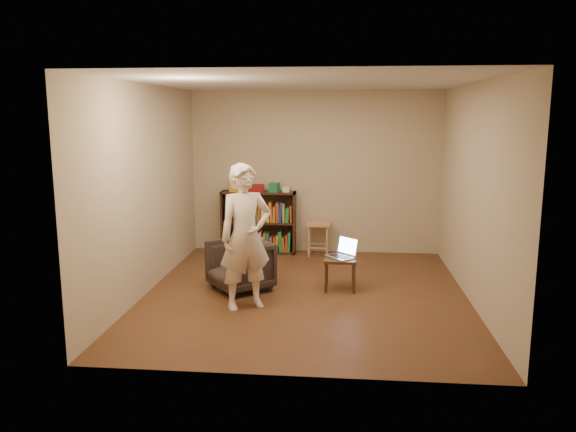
# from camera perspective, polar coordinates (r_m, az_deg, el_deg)

# --- Properties ---
(floor) EXTENTS (4.50, 4.50, 0.00)m
(floor) POSITION_cam_1_polar(r_m,az_deg,el_deg) (7.14, 1.77, -7.91)
(floor) COLOR #4A3017
(floor) RESTS_ON ground
(ceiling) EXTENTS (4.50, 4.50, 0.00)m
(ceiling) POSITION_cam_1_polar(r_m,az_deg,el_deg) (6.78, 1.90, 13.43)
(ceiling) COLOR silver
(ceiling) RESTS_ON wall_back
(wall_back) EXTENTS (4.00, 0.00, 4.00)m
(wall_back) POSITION_cam_1_polar(r_m,az_deg,el_deg) (9.07, 2.76, 4.44)
(wall_back) COLOR #B9A98C
(wall_back) RESTS_ON floor
(wall_left) EXTENTS (0.00, 4.50, 4.50)m
(wall_left) POSITION_cam_1_polar(r_m,az_deg,el_deg) (7.25, -14.17, 2.62)
(wall_left) COLOR #B9A98C
(wall_left) RESTS_ON floor
(wall_right) EXTENTS (0.00, 4.50, 4.50)m
(wall_right) POSITION_cam_1_polar(r_m,az_deg,el_deg) (7.00, 18.40, 2.14)
(wall_right) COLOR #B9A98C
(wall_right) RESTS_ON floor
(bookshelf) EXTENTS (1.20, 0.30, 1.00)m
(bookshelf) POSITION_cam_1_polar(r_m,az_deg,el_deg) (9.13, -2.99, -0.98)
(bookshelf) COLOR black
(bookshelf) RESTS_ON floor
(box_yellow) EXTENTS (0.22, 0.17, 0.18)m
(box_yellow) POSITION_cam_1_polar(r_m,az_deg,el_deg) (9.05, -5.22, 3.06)
(box_yellow) COLOR gold
(box_yellow) RESTS_ON bookshelf
(red_cloth) EXTENTS (0.34, 0.27, 0.10)m
(red_cloth) POSITION_cam_1_polar(r_m,az_deg,el_deg) (9.05, -3.46, 2.84)
(red_cloth) COLOR maroon
(red_cloth) RESTS_ON bookshelf
(box_green) EXTENTS (0.18, 0.18, 0.15)m
(box_green) POSITION_cam_1_polar(r_m,az_deg,el_deg) (8.95, -1.41, 2.91)
(box_green) COLOR #1E7342
(box_green) RESTS_ON bookshelf
(box_white) EXTENTS (0.12, 0.12, 0.08)m
(box_white) POSITION_cam_1_polar(r_m,az_deg,el_deg) (8.97, -0.17, 2.72)
(box_white) COLOR silver
(box_white) RESTS_ON bookshelf
(stool) EXTENTS (0.37, 0.37, 0.53)m
(stool) POSITION_cam_1_polar(r_m,az_deg,el_deg) (8.94, 3.10, -1.32)
(stool) COLOR tan
(stool) RESTS_ON floor
(armchair) EXTENTS (0.98, 0.97, 0.64)m
(armchair) POSITION_cam_1_polar(r_m,az_deg,el_deg) (7.24, -4.90, -5.03)
(armchair) COLOR #2F261F
(armchair) RESTS_ON floor
(side_table) EXTENTS (0.41, 0.41, 0.41)m
(side_table) POSITION_cam_1_polar(r_m,az_deg,el_deg) (7.26, 5.33, -4.79)
(side_table) COLOR #312010
(side_table) RESTS_ON floor
(laptop) EXTENTS (0.45, 0.45, 0.26)m
(laptop) POSITION_cam_1_polar(r_m,az_deg,el_deg) (7.27, 5.60, -3.71)
(laptop) COLOR #B8B9BD
(laptop) RESTS_ON side_table
(person) EXTENTS (0.73, 0.65, 1.69)m
(person) POSITION_cam_1_polar(r_m,az_deg,el_deg) (6.46, -4.34, -2.13)
(person) COLOR beige
(person) RESTS_ON floor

